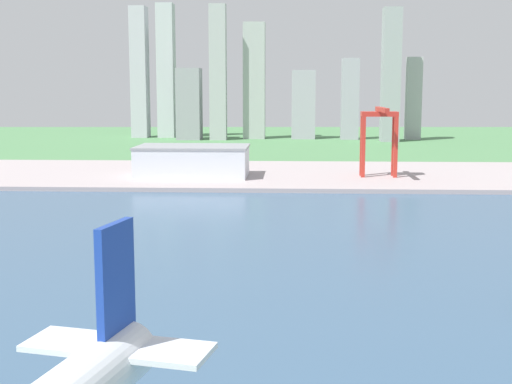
% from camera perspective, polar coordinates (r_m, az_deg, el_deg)
% --- Properties ---
extents(ground_plane, '(2400.00, 2400.00, 0.00)m').
position_cam_1_polar(ground_plane, '(243.02, 3.78, -4.32)').
color(ground_plane, '#4D804F').
extents(water_bay, '(840.00, 360.00, 0.15)m').
position_cam_1_polar(water_bay, '(184.95, 4.07, -8.39)').
color(water_bay, '#385675').
rests_on(water_bay, ground).
extents(industrial_pier, '(840.00, 140.00, 2.50)m').
position_cam_1_polar(industrial_pier, '(430.23, 3.37, 1.42)').
color(industrial_pier, '#A49899').
rests_on(industrial_pier, ground).
extents(port_crane_red, '(21.13, 42.96, 40.90)m').
position_cam_1_polar(port_crane_red, '(412.51, 10.10, 5.22)').
color(port_crane_red, '#B72D23').
rests_on(port_crane_red, industrial_pier).
extents(warehouse_main, '(65.78, 40.59, 18.09)m').
position_cam_1_polar(warehouse_main, '(413.42, -5.20, 2.56)').
color(warehouse_main, silver).
rests_on(warehouse_main, industrial_pier).
extents(distant_skyline, '(317.03, 73.12, 147.27)m').
position_cam_1_polar(distant_skyline, '(760.83, -0.68, 8.83)').
color(distant_skyline, '#B8B6C3').
rests_on(distant_skyline, ground).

